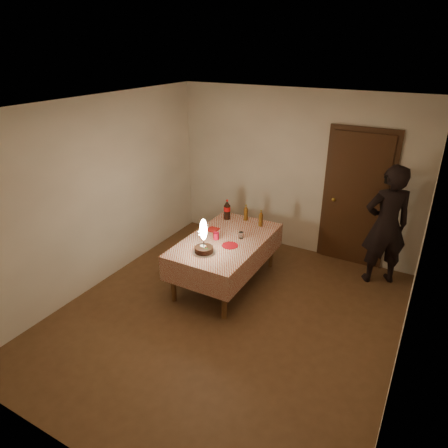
% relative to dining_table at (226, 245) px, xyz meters
% --- Properties ---
extents(ground, '(4.00, 4.50, 0.01)m').
position_rel_dining_table_xyz_m(ground, '(0.40, -0.71, -0.61)').
color(ground, brown).
rests_on(ground, ground).
extents(room_shell, '(4.04, 4.54, 2.62)m').
position_rel_dining_table_xyz_m(room_shell, '(0.44, -0.64, 1.05)').
color(room_shell, silver).
rests_on(room_shell, ground).
extents(dining_table, '(1.02, 1.72, 0.70)m').
position_rel_dining_table_xyz_m(dining_table, '(0.00, 0.00, 0.00)').
color(dining_table, brown).
rests_on(dining_table, ground).
extents(birthday_cake, '(0.30, 0.30, 0.47)m').
position_rel_dining_table_xyz_m(birthday_cake, '(-0.06, -0.48, 0.23)').
color(birthday_cake, white).
rests_on(birthday_cake, dining_table).
extents(red_plate, '(0.22, 0.22, 0.01)m').
position_rel_dining_table_xyz_m(red_plate, '(0.15, -0.15, 0.10)').
color(red_plate, red).
rests_on(red_plate, dining_table).
extents(red_cup, '(0.08, 0.08, 0.10)m').
position_rel_dining_table_xyz_m(red_cup, '(-0.11, -0.07, 0.15)').
color(red_cup, red).
rests_on(red_cup, dining_table).
extents(clear_cup, '(0.07, 0.07, 0.09)m').
position_rel_dining_table_xyz_m(clear_cup, '(0.17, 0.13, 0.14)').
color(clear_cup, silver).
rests_on(clear_cup, dining_table).
extents(napkin_stack, '(0.15, 0.15, 0.02)m').
position_rel_dining_table_xyz_m(napkin_stack, '(-0.30, 0.16, 0.11)').
color(napkin_stack, '#A81713').
rests_on(napkin_stack, dining_table).
extents(cola_bottle, '(0.10, 0.10, 0.32)m').
position_rel_dining_table_xyz_m(cola_bottle, '(-0.32, 0.62, 0.25)').
color(cola_bottle, black).
rests_on(cola_bottle, dining_table).
extents(amber_bottle_left, '(0.06, 0.06, 0.26)m').
position_rel_dining_table_xyz_m(amber_bottle_left, '(-0.04, 0.72, 0.21)').
color(amber_bottle_left, '#5F3810').
rests_on(amber_bottle_left, dining_table).
extents(amber_bottle_right, '(0.06, 0.06, 0.26)m').
position_rel_dining_table_xyz_m(amber_bottle_right, '(0.24, 0.64, 0.21)').
color(amber_bottle_right, '#5F3810').
rests_on(amber_bottle_right, dining_table).
extents(photographer, '(0.77, 0.69, 1.76)m').
position_rel_dining_table_xyz_m(photographer, '(1.92, 1.14, 0.28)').
color(photographer, black).
rests_on(photographer, ground).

